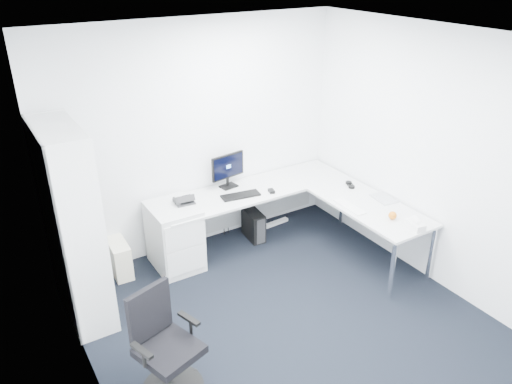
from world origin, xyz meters
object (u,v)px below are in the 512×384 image
task_chair (169,348)px  laptop (385,191)px  l_desk (269,226)px  bookshelf (73,226)px  monitor (228,170)px

task_chair → laptop: task_chair is taller
task_chair → laptop: bearing=-4.6°
l_desk → task_chair: size_ratio=2.57×
l_desk → bookshelf: bearing=178.7°
task_chair → laptop: (2.98, 0.70, 0.35)m
task_chair → l_desk: bearing=19.2°
bookshelf → l_desk: bearing=-1.3°
l_desk → laptop: size_ratio=8.06×
monitor → task_chair: bearing=-138.6°
bookshelf → monitor: bookshelf is taller
l_desk → monitor: monitor is taller
laptop → l_desk: bearing=155.8°
bookshelf → laptop: size_ratio=6.47×
task_chair → monitor: size_ratio=2.10×
bookshelf → laptop: (3.30, -0.75, -0.16)m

